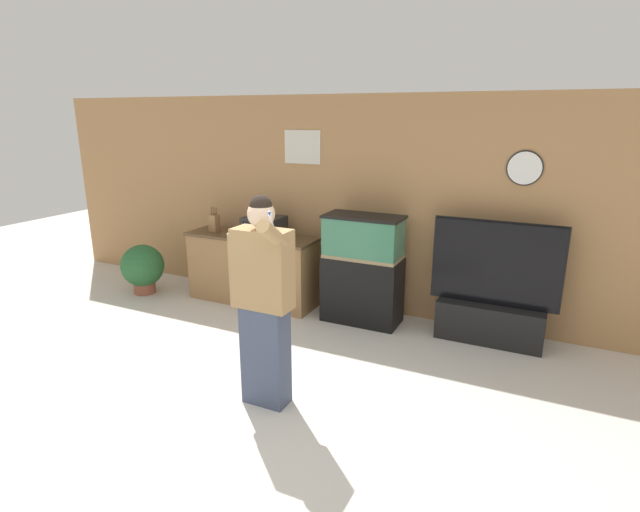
{
  "coord_description": "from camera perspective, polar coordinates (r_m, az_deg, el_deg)",
  "views": [
    {
      "loc": [
        1.88,
        -2.71,
        2.38
      ],
      "look_at": [
        -0.13,
        1.47,
        1.05
      ],
      "focal_mm": 28.0,
      "sensor_mm": 36.0,
      "label": 1
    }
  ],
  "objects": [
    {
      "name": "aquarium_on_stand",
      "position": [
        5.8,
        4.89,
        -1.53
      ],
      "size": [
        0.9,
        0.45,
        1.28
      ],
      "color": "black",
      "rests_on": "ground_plane"
    },
    {
      "name": "counter_island",
      "position": [
        6.5,
        -7.72,
        -1.44
      ],
      "size": [
        1.73,
        0.56,
        0.89
      ],
      "color": "olive",
      "rests_on": "ground_plane"
    },
    {
      "name": "wall_back_paneled",
      "position": [
        6.0,
        7.06,
        5.54
      ],
      "size": [
        10.0,
        0.08,
        2.6
      ],
      "color": "#A87A4C",
      "rests_on": "ground_plane"
    },
    {
      "name": "person_standing",
      "position": [
        4.07,
        -6.57,
        -4.99
      ],
      "size": [
        0.56,
        0.42,
        1.78
      ],
      "color": "#424C66",
      "rests_on": "ground_plane"
    },
    {
      "name": "microwave",
      "position": [
        6.22,
        -6.4,
        3.31
      ],
      "size": [
        0.46,
        0.4,
        0.26
      ],
      "color": "black",
      "rests_on": "counter_island"
    },
    {
      "name": "potted_plant",
      "position": [
        7.19,
        -19.61,
        -1.19
      ],
      "size": [
        0.57,
        0.57,
        0.67
      ],
      "color": "brown",
      "rests_on": "ground_plane"
    },
    {
      "name": "tv_on_stand",
      "position": [
        5.67,
        18.97,
        -5.54
      ],
      "size": [
        1.33,
        0.4,
        1.32
      ],
      "color": "black",
      "rests_on": "ground_plane"
    },
    {
      "name": "knife_block",
      "position": [
        6.66,
        -11.98,
        3.78
      ],
      "size": [
        0.11,
        0.12,
        0.32
      ],
      "color": "olive",
      "rests_on": "counter_island"
    },
    {
      "name": "ground_plane",
      "position": [
        4.07,
        -7.85,
        -20.01
      ],
      "size": [
        18.0,
        18.0,
        0.0
      ],
      "primitive_type": "plane",
      "color": "beige"
    }
  ]
}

